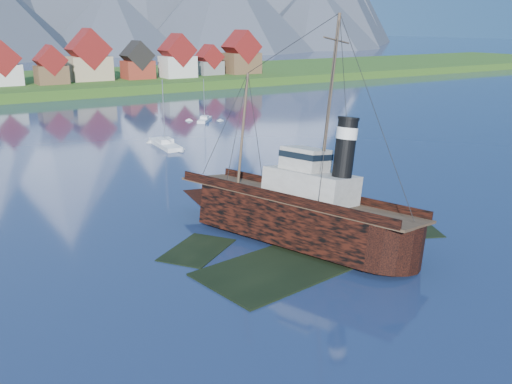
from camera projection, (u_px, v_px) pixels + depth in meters
ground at (305, 251)px, 57.18m from camera, size 1400.00×1400.00×0.00m
shoal at (306, 244)px, 59.93m from camera, size 31.71×21.24×1.14m
shore_bank at (3, 90)px, 194.49m from camera, size 600.00×80.00×3.20m
seawall at (26, 102)px, 163.80m from camera, size 600.00×2.50×2.00m
tugboat_wreck at (285, 209)px, 60.33m from camera, size 7.16×30.84×24.44m
sailboat_d at (205, 120)px, 132.43m from camera, size 6.20×6.88×10.13m
sailboat_f at (165, 145)px, 105.27m from camera, size 3.74×11.38×12.75m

